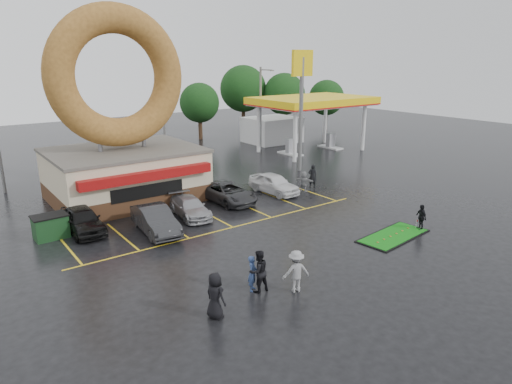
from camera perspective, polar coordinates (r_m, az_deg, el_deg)
ground at (r=25.42m, az=1.35°, el=-6.64°), size 120.00×120.00×0.00m
donut_shop at (r=33.88m, az=-16.38°, el=6.46°), size 10.20×8.70×13.50m
gas_station at (r=52.63m, az=4.81°, el=9.59°), size 12.30×13.65×5.90m
shell_sign at (r=41.01m, az=5.72°, el=12.78°), size 2.20×0.36×10.60m
streetlight_mid at (r=43.76m, az=-11.41°, el=9.35°), size 0.40×2.21×9.00m
streetlight_right at (r=50.77m, az=0.63°, el=10.62°), size 0.40×2.21×9.00m
tree_far_a at (r=63.23m, az=3.55°, el=12.12°), size 5.60×5.60×8.00m
tree_far_b at (r=65.84m, az=8.79°, el=11.56°), size 4.90×4.90×7.00m
tree_far_c at (r=63.95m, az=-1.62°, el=12.78°), size 6.30×6.30×9.00m
tree_far_d at (r=58.14m, az=-7.07°, el=11.00°), size 4.90×4.90×7.00m
car_black at (r=28.84m, az=-20.89°, el=-3.27°), size 1.86×4.53×1.54m
car_dgrey at (r=27.55m, az=-12.47°, el=-3.43°), size 2.05×4.86×1.56m
car_silver at (r=29.95m, az=-8.25°, el=-1.90°), size 2.27×4.48×1.25m
car_grey at (r=32.63m, az=-3.61°, el=-0.05°), size 2.62×5.22×1.42m
car_white at (r=34.72m, az=2.25°, el=1.08°), size 2.10×4.57×1.52m
person_blue at (r=20.45m, az=-0.44°, el=-10.12°), size 0.71×0.70×1.65m
person_blackjkt at (r=20.31m, az=0.32°, el=-9.87°), size 0.98×0.79×1.94m
person_hoodie at (r=20.37m, az=5.02°, el=-9.85°), size 1.41×1.08×1.93m
person_bystander at (r=18.51m, az=-5.12°, el=-12.77°), size 0.81×1.05×1.92m
person_cameraman at (r=29.07m, az=19.94°, el=-2.98°), size 0.71×1.00×1.58m
person_walker_near at (r=35.30m, az=5.99°, el=1.32°), size 1.08×1.53×1.59m
person_walker_far at (r=36.47m, az=7.08°, el=1.98°), size 0.79×0.78×1.84m
dumpster at (r=28.65m, az=-24.29°, el=-4.04°), size 1.84×1.26×1.30m
putting_green at (r=27.74m, az=16.80°, el=-5.26°), size 4.99×2.59×0.60m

